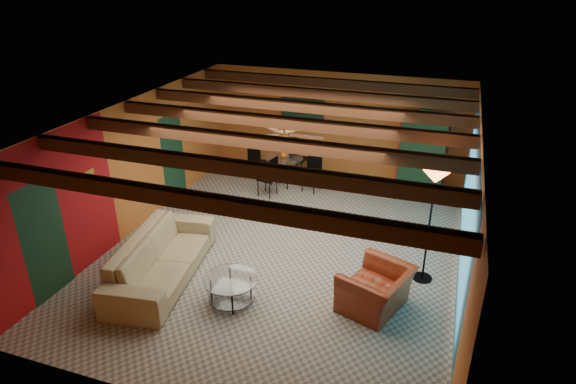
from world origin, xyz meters
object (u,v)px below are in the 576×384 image
at_px(dining_table, 284,166).
at_px(coffee_table, 231,290).
at_px(floor_lamp, 429,227).
at_px(vase, 284,143).
at_px(sofa, 162,258).
at_px(armchair, 376,289).
at_px(armoire, 422,155).
at_px(potted_plant, 428,106).

bearing_deg(dining_table, coffee_table, -80.91).
height_order(coffee_table, floor_lamp, floor_lamp).
bearing_deg(vase, sofa, -98.44).
relative_size(sofa, armchair, 2.52).
xyz_separation_m(dining_table, armoire, (3.26, 0.71, 0.43)).
height_order(floor_lamp, vase, floor_lamp).
relative_size(floor_lamp, vase, 10.60).
xyz_separation_m(sofa, dining_table, (0.68, 4.58, 0.09)).
relative_size(sofa, dining_table, 1.44).
xyz_separation_m(dining_table, potted_plant, (3.26, 0.71, 1.62)).
height_order(floor_lamp, potted_plant, potted_plant).
xyz_separation_m(armchair, coffee_table, (-2.27, -0.63, -0.12)).
xyz_separation_m(floor_lamp, vase, (-3.71, 3.13, 0.05)).
bearing_deg(potted_plant, armoire, 0.00).
xyz_separation_m(potted_plant, vase, (-3.26, -0.71, -1.03)).
height_order(coffee_table, potted_plant, potted_plant).
bearing_deg(potted_plant, dining_table, -167.65).
xyz_separation_m(sofa, armchair, (3.72, 0.36, -0.05)).
height_order(armoire, floor_lamp, floor_lamp).
height_order(armchair, vase, vase).
relative_size(armchair, armoire, 0.59).
distance_m(armchair, vase, 5.25).
bearing_deg(floor_lamp, potted_plant, 96.67).
relative_size(coffee_table, armoire, 0.49).
distance_m(floor_lamp, potted_plant, 4.02).
xyz_separation_m(armchair, floor_lamp, (0.67, 1.09, 0.69)).
relative_size(dining_table, potted_plant, 3.62).
bearing_deg(coffee_table, sofa, 169.71).
bearing_deg(armoire, dining_table, -150.61).
bearing_deg(vase, armoire, 12.35).
xyz_separation_m(sofa, coffee_table, (1.45, -0.26, -0.17)).
xyz_separation_m(coffee_table, potted_plant, (2.48, 5.56, 1.89)).
height_order(sofa, floor_lamp, floor_lamp).
xyz_separation_m(dining_table, floor_lamp, (3.71, -3.13, 0.55)).
height_order(sofa, dining_table, dining_table).
height_order(armchair, dining_table, dining_table).
bearing_deg(potted_plant, floor_lamp, -83.33).
height_order(coffee_table, armoire, armoire).
relative_size(dining_table, armoire, 1.03).
xyz_separation_m(sofa, armoire, (3.94, 5.29, 0.53)).
distance_m(potted_plant, vase, 3.49).
distance_m(sofa, dining_table, 4.63).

